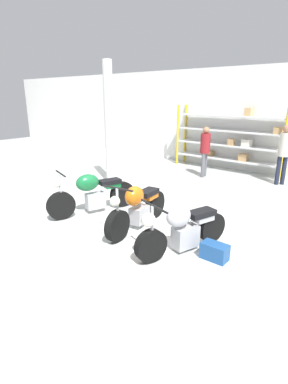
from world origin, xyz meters
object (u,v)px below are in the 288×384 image
motorcycle_silver (182,228)px  person_near_rack (284,150)px  person_browsing (205,148)px  shelving_rack (231,138)px  motorcycle_green (93,193)px  motorcycle_orange (138,207)px  toolbox (215,252)px

motorcycle_silver → person_near_rack: person_near_rack is taller
person_browsing → person_near_rack: person_near_rack is taller
shelving_rack → person_browsing: (-0.25, -1.39, -0.19)m
shelving_rack → motorcycle_green: 6.03m
motorcycle_green → motorcycle_orange: (1.36, 0.02, -0.03)m
motorcycle_silver → toolbox: motorcycle_silver is taller
motorcycle_green → toolbox: 3.19m
motorcycle_silver → toolbox: bearing=118.0°
shelving_rack → motorcycle_orange: (0.77, -5.95, -0.71)m
person_browsing → person_near_rack: 2.37m
motorcycle_green → person_near_rack: person_near_rack is taller
shelving_rack → toolbox: shelving_rack is taller
shelving_rack → toolbox: (2.58, -6.07, -1.03)m
motorcycle_orange → person_browsing: (-1.02, 4.56, 0.52)m
person_browsing → person_near_rack: size_ratio=0.92×
motorcycle_orange → person_browsing: bearing=-174.9°
person_browsing → motorcycle_orange: bearing=94.4°
toolbox → motorcycle_silver: bearing=-169.3°
motorcycle_green → motorcycle_orange: 1.36m
person_browsing → toolbox: size_ratio=3.79×
person_browsing → motorcycle_green: bearing=77.6°
motorcycle_orange → person_browsing: size_ratio=1.20×
person_near_rack → toolbox: size_ratio=4.13×
shelving_rack → motorcycle_green: shelving_rack is taller
shelving_rack → person_near_rack: (2.02, -0.71, -0.09)m
person_near_rack → motorcycle_silver: bearing=135.5°
motorcycle_green → toolbox: (3.16, -0.11, -0.35)m
person_browsing → toolbox: bearing=112.9°
person_near_rack → motorcycle_orange: bearing=122.3°
motorcycle_green → motorcycle_silver: (2.59, -0.22, -0.05)m
motorcycle_green → motorcycle_silver: 2.60m
motorcycle_green → motorcycle_silver: size_ratio=1.11×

